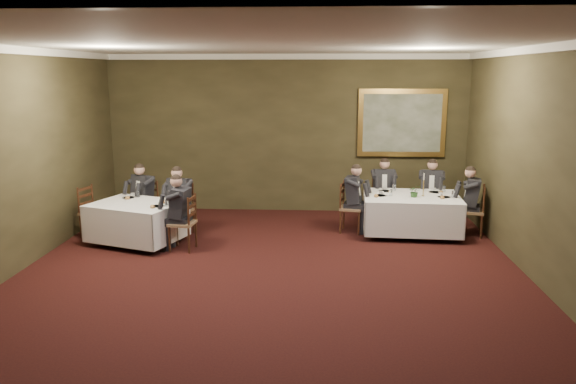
# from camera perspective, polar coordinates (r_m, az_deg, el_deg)

# --- Properties ---
(ground) EXTENTS (10.00, 10.00, 0.00)m
(ground) POSITION_cam_1_polar(r_m,az_deg,el_deg) (8.18, -2.25, -10.25)
(ground) COLOR black
(ground) RESTS_ON ground
(ceiling) EXTENTS (8.00, 10.00, 0.10)m
(ceiling) POSITION_cam_1_polar(r_m,az_deg,el_deg) (7.58, -2.47, 15.04)
(ceiling) COLOR silver
(ceiling) RESTS_ON back_wall
(back_wall) EXTENTS (8.00, 0.10, 3.50)m
(back_wall) POSITION_cam_1_polar(r_m,az_deg,el_deg) (12.63, -0.17, 5.90)
(back_wall) COLOR #2F2A17
(back_wall) RESTS_ON ground
(front_wall) EXTENTS (8.00, 0.10, 3.50)m
(front_wall) POSITION_cam_1_polar(r_m,az_deg,el_deg) (2.97, -12.02, -15.35)
(front_wall) COLOR #2F2A17
(front_wall) RESTS_ON ground
(right_wall) EXTENTS (0.10, 10.00, 3.50)m
(right_wall) POSITION_cam_1_polar(r_m,az_deg,el_deg) (8.32, 26.24, 1.44)
(right_wall) COLOR #2F2A17
(right_wall) RESTS_ON ground
(crown_molding) EXTENTS (8.00, 10.00, 0.12)m
(crown_molding) POSITION_cam_1_polar(r_m,az_deg,el_deg) (7.58, -2.47, 14.59)
(crown_molding) COLOR white
(crown_molding) RESTS_ON back_wall
(table_main) EXTENTS (1.92, 1.51, 0.67)m
(table_main) POSITION_cam_1_polar(r_m,az_deg,el_deg) (11.21, 12.39, -1.93)
(table_main) COLOR black
(table_main) RESTS_ON ground
(table_second) EXTENTS (1.89, 1.66, 0.67)m
(table_second) POSITION_cam_1_polar(r_m,az_deg,el_deg) (10.70, -15.10, -2.73)
(table_second) COLOR black
(table_second) RESTS_ON ground
(chair_main_backleft) EXTENTS (0.46, 0.44, 1.00)m
(chair_main_backleft) POSITION_cam_1_polar(r_m,az_deg,el_deg) (12.13, 9.56, -1.57)
(chair_main_backleft) COLOR olive
(chair_main_backleft) RESTS_ON ground
(diner_main_backleft) EXTENTS (0.43, 0.50, 1.35)m
(diner_main_backleft) POSITION_cam_1_polar(r_m,az_deg,el_deg) (12.06, 9.61, -0.52)
(diner_main_backleft) COLOR black
(diner_main_backleft) RESTS_ON chair_main_backleft
(chair_main_backright) EXTENTS (0.50, 0.49, 1.00)m
(chair_main_backright) POSITION_cam_1_polar(r_m,az_deg,el_deg) (12.22, 14.23, -1.66)
(chair_main_backright) COLOR olive
(chair_main_backright) RESTS_ON ground
(diner_main_backright) EXTENTS (0.48, 0.54, 1.35)m
(diner_main_backright) POSITION_cam_1_polar(r_m,az_deg,el_deg) (12.16, 14.29, -0.63)
(diner_main_backright) COLOR black
(diner_main_backright) RESTS_ON chair_main_backright
(chair_main_endleft) EXTENTS (0.50, 0.52, 1.00)m
(chair_main_endleft) POSITION_cam_1_polar(r_m,az_deg,el_deg) (11.19, 6.37, -2.62)
(chair_main_endleft) COLOR olive
(chair_main_endleft) RESTS_ON ground
(diner_main_endleft) EXTENTS (0.55, 0.49, 1.35)m
(diner_main_endleft) POSITION_cam_1_polar(r_m,az_deg,el_deg) (11.13, 6.46, -1.49)
(diner_main_endleft) COLOR black
(diner_main_endleft) RESTS_ON chair_main_endleft
(chair_main_endright) EXTENTS (0.51, 0.53, 1.00)m
(chair_main_endright) POSITION_cam_1_polar(r_m,az_deg,el_deg) (11.43, 18.20, -2.85)
(chair_main_endright) COLOR olive
(chair_main_endright) RESTS_ON ground
(diner_main_endright) EXTENTS (0.56, 0.50, 1.35)m
(diner_main_endright) POSITION_cam_1_polar(r_m,az_deg,el_deg) (11.38, 18.22, -1.73)
(diner_main_endright) COLOR black
(diner_main_endright) RESTS_ON chair_main_endright
(chair_sec_backleft) EXTENTS (0.59, 0.58, 1.00)m
(chair_sec_backleft) POSITION_cam_1_polar(r_m,az_deg,el_deg) (11.61, -14.28, -2.39)
(chair_sec_backleft) COLOR olive
(chair_sec_backleft) RESTS_ON ground
(diner_sec_backleft) EXTENTS (0.59, 0.62, 1.35)m
(diner_sec_backleft) POSITION_cam_1_polar(r_m,az_deg,el_deg) (11.55, -14.38, -1.30)
(diner_sec_backleft) COLOR black
(diner_sec_backleft) RESTS_ON chair_sec_backleft
(chair_sec_backright) EXTENTS (0.52, 0.51, 1.00)m
(chair_sec_backright) POSITION_cam_1_polar(r_m,az_deg,el_deg) (11.14, -10.82, -2.83)
(chair_sec_backright) COLOR olive
(chair_sec_backright) RESTS_ON ground
(diner_sec_backright) EXTENTS (0.49, 0.56, 1.35)m
(diner_sec_backright) POSITION_cam_1_polar(r_m,az_deg,el_deg) (11.07, -10.89, -1.70)
(diner_sec_backright) COLOR black
(diner_sec_backright) RESTS_ON chair_sec_backright
(chair_sec_endright) EXTENTS (0.47, 0.48, 1.00)m
(chair_sec_endright) POSITION_cam_1_polar(r_m,az_deg,el_deg) (10.19, -10.59, -4.23)
(chair_sec_endright) COLOR olive
(chair_sec_endright) RESTS_ON ground
(diner_sec_endright) EXTENTS (0.52, 0.45, 1.35)m
(diner_sec_endright) POSITION_cam_1_polar(r_m,az_deg,el_deg) (10.13, -10.70, -2.98)
(diner_sec_endright) COLOR black
(diner_sec_endright) RESTS_ON chair_sec_endright
(chair_sec_endleft) EXTENTS (0.54, 0.55, 1.00)m
(chair_sec_endleft) POSITION_cam_1_polar(r_m,az_deg,el_deg) (11.36, -19.04, -2.99)
(chair_sec_endleft) COLOR olive
(chair_sec_endleft) RESTS_ON ground
(centerpiece) EXTENTS (0.25, 0.22, 0.25)m
(centerpiece) POSITION_cam_1_polar(r_m,az_deg,el_deg) (11.00, 12.75, 0.13)
(centerpiece) COLOR #2D5926
(centerpiece) RESTS_ON table_main
(candlestick) EXTENTS (0.07, 0.07, 0.46)m
(candlestick) POSITION_cam_1_polar(r_m,az_deg,el_deg) (11.13, 13.59, 0.47)
(candlestick) COLOR gold
(candlestick) RESTS_ON table_main
(place_setting_table_main) EXTENTS (0.33, 0.31, 0.14)m
(place_setting_table_main) POSITION_cam_1_polar(r_m,az_deg,el_deg) (11.50, 10.05, 0.29)
(place_setting_table_main) COLOR white
(place_setting_table_main) RESTS_ON table_main
(place_setting_table_second) EXTENTS (0.33, 0.31, 0.14)m
(place_setting_table_second) POSITION_cam_1_polar(r_m,az_deg,el_deg) (11.14, -15.59, -0.36)
(place_setting_table_second) COLOR white
(place_setting_table_second) RESTS_ON table_second
(painting) EXTENTS (1.91, 0.09, 1.48)m
(painting) POSITION_cam_1_polar(r_m,az_deg,el_deg) (12.65, 11.48, 6.89)
(painting) COLOR gold
(painting) RESTS_ON back_wall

